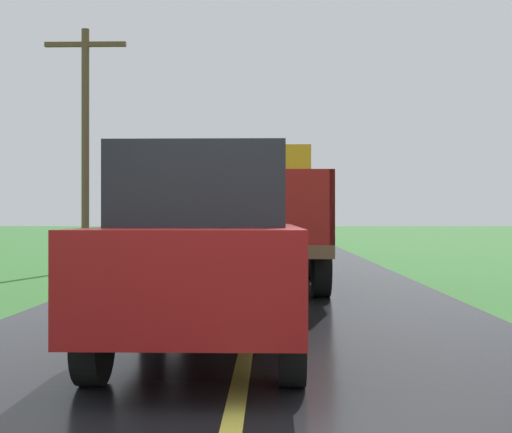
% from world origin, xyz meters
% --- Properties ---
extents(banana_truck_near, '(2.38, 5.82, 2.80)m').
position_xyz_m(banana_truck_near, '(-0.01, 9.44, 1.48)').
color(banana_truck_near, '#2D2D30').
rests_on(banana_truck_near, road_surface).
extents(banana_truck_far, '(2.38, 5.82, 2.80)m').
position_xyz_m(banana_truck_far, '(0.07, 19.37, 1.46)').
color(banana_truck_far, '#2D2D30').
rests_on(banana_truck_far, road_surface).
extents(utility_pole_roadside, '(2.15, 0.20, 6.34)m').
position_xyz_m(utility_pole_roadside, '(-4.64, 13.20, 3.47)').
color(utility_pole_roadside, brown).
rests_on(utility_pole_roadside, ground).
extents(following_car, '(1.74, 4.10, 1.92)m').
position_xyz_m(following_car, '(-0.37, 2.57, 1.07)').
color(following_car, maroon).
rests_on(following_car, road_surface).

